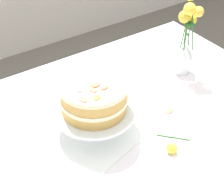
{
  "coord_description": "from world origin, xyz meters",
  "views": [
    {
      "loc": [
        -0.59,
        -0.81,
        1.64
      ],
      "look_at": [
        -0.05,
        0.0,
        0.86
      ],
      "focal_mm": 57.25,
      "sensor_mm": 36.0,
      "label": 1
    }
  ],
  "objects": [
    {
      "name": "layer_cake",
      "position": [
        -0.12,
        0.01,
        0.9
      ],
      "size": [
        0.23,
        0.23,
        0.12
      ],
      "color": "tan",
      "rests_on": "cake_stand"
    },
    {
      "name": "fallen_rose",
      "position": [
        0.04,
        -0.23,
        0.76
      ],
      "size": [
        0.11,
        0.11,
        0.04
      ],
      "color": "#2D6028",
      "rests_on": "dining_table"
    },
    {
      "name": "linen_napkin",
      "position": [
        -0.12,
        0.01,
        0.74
      ],
      "size": [
        0.39,
        0.39,
        0.0
      ],
      "primitive_type": "cube",
      "rotation": [
        0.0,
        0.0,
        0.24
      ],
      "color": "white",
      "rests_on": "dining_table"
    },
    {
      "name": "flower_vase",
      "position": [
        0.4,
        0.11,
        0.89
      ],
      "size": [
        0.09,
        0.1,
        0.36
      ],
      "color": "silver",
      "rests_on": "dining_table"
    },
    {
      "name": "cake_stand",
      "position": [
        -0.12,
        0.01,
        0.82
      ],
      "size": [
        0.29,
        0.29,
        0.1
      ],
      "color": "silver",
      "rests_on": "linen_napkin"
    },
    {
      "name": "dining_table",
      "position": [
        0.0,
        -0.02,
        0.65
      ],
      "size": [
        1.4,
        1.0,
        0.74
      ],
      "color": "white",
      "rests_on": "ground"
    },
    {
      "name": "loose_petal_0",
      "position": [
        0.17,
        -0.07,
        0.74
      ],
      "size": [
        0.05,
        0.03,
        0.0
      ],
      "primitive_type": "ellipsoid",
      "rotation": [
        0.0,
        0.0,
        3.31
      ],
      "color": "#E56B51",
      "rests_on": "dining_table"
    }
  ]
}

